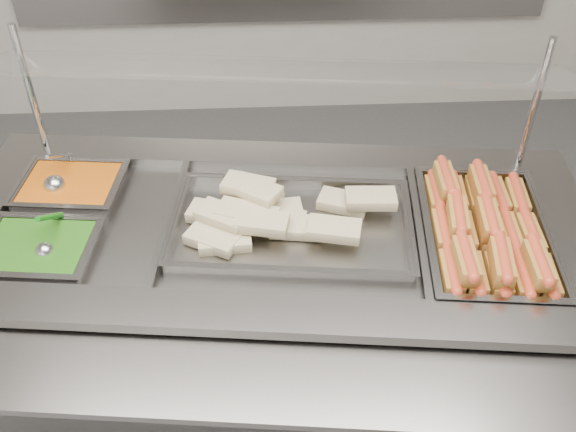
{
  "coord_description": "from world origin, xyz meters",
  "views": [
    {
      "loc": [
        -0.16,
        -1.1,
        2.12
      ],
      "look_at": [
        -0.09,
        0.32,
        0.92
      ],
      "focal_mm": 40.0,
      "sensor_mm": 36.0,
      "label": 1
    }
  ],
  "objects_px": {
    "pan_hotdogs": "(484,240)",
    "pan_wraps": "(291,229)",
    "sneeze_guard": "(275,73)",
    "steam_counter": "(273,322)",
    "ladle": "(55,184)",
    "serving_spoon": "(46,245)"
  },
  "relations": [
    {
      "from": "steam_counter",
      "to": "pan_hotdogs",
      "type": "bearing_deg",
      "value": -6.29
    },
    {
      "from": "pan_hotdogs",
      "to": "ladle",
      "type": "height_order",
      "value": "ladle"
    },
    {
      "from": "sneeze_guard",
      "to": "ladle",
      "type": "relative_size",
      "value": 8.62
    },
    {
      "from": "steam_counter",
      "to": "pan_wraps",
      "type": "relative_size",
      "value": 2.72
    },
    {
      "from": "pan_hotdogs",
      "to": "pan_wraps",
      "type": "xyz_separation_m",
      "value": [
        -0.56,
        0.06,
        0.02
      ]
    },
    {
      "from": "pan_hotdogs",
      "to": "pan_wraps",
      "type": "relative_size",
      "value": 0.81
    },
    {
      "from": "sneeze_guard",
      "to": "pan_wraps",
      "type": "bearing_deg",
      "value": -80.94
    },
    {
      "from": "pan_wraps",
      "to": "ladle",
      "type": "xyz_separation_m",
      "value": [
        -0.73,
        0.21,
        0.03
      ]
    },
    {
      "from": "steam_counter",
      "to": "ladle",
      "type": "height_order",
      "value": "ladle"
    },
    {
      "from": "pan_hotdogs",
      "to": "ladle",
      "type": "relative_size",
      "value": 3.01
    },
    {
      "from": "pan_hotdogs",
      "to": "pan_wraps",
      "type": "bearing_deg",
      "value": 173.71
    },
    {
      "from": "pan_wraps",
      "to": "serving_spoon",
      "type": "bearing_deg",
      "value": -173.77
    },
    {
      "from": "sneeze_guard",
      "to": "steam_counter",
      "type": "bearing_deg",
      "value": -96.29
    },
    {
      "from": "pan_hotdogs",
      "to": "serving_spoon",
      "type": "xyz_separation_m",
      "value": [
        -1.25,
        -0.01,
        0.05
      ]
    },
    {
      "from": "pan_hotdogs",
      "to": "serving_spoon",
      "type": "distance_m",
      "value": 1.25
    },
    {
      "from": "serving_spoon",
      "to": "steam_counter",
      "type": "bearing_deg",
      "value": 7.4
    },
    {
      "from": "sneeze_guard",
      "to": "pan_hotdogs",
      "type": "distance_m",
      "value": 0.78
    },
    {
      "from": "pan_hotdogs",
      "to": "serving_spoon",
      "type": "bearing_deg",
      "value": -179.4
    },
    {
      "from": "steam_counter",
      "to": "pan_wraps",
      "type": "xyz_separation_m",
      "value": [
        0.06,
        -0.01,
        0.42
      ]
    },
    {
      "from": "pan_hotdogs",
      "to": "ladle",
      "type": "distance_m",
      "value": 1.32
    },
    {
      "from": "pan_wraps",
      "to": "sneeze_guard",
      "type": "bearing_deg",
      "value": 99.06
    },
    {
      "from": "steam_counter",
      "to": "serving_spoon",
      "type": "distance_m",
      "value": 0.78
    }
  ]
}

